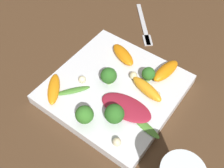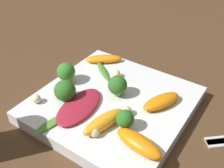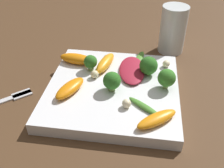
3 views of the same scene
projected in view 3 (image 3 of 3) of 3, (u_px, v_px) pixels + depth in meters
ground_plane at (113, 94)px, 0.53m from camera, size 2.40×2.40×0.00m
plate at (113, 90)px, 0.52m from camera, size 0.26×0.26×0.02m
drinking_glass at (173, 29)px, 0.64m from camera, size 0.06×0.06×0.12m
radicchio_leaf_0 at (132, 70)px, 0.55m from camera, size 0.11×0.06×0.01m
orange_segment_0 at (70, 88)px, 0.49m from camera, size 0.08×0.06×0.02m
orange_segment_1 at (77, 59)px, 0.58m from camera, size 0.04×0.08×0.02m
orange_segment_2 at (105, 63)px, 0.56m from camera, size 0.08×0.04×0.02m
orange_segment_3 at (157, 119)px, 0.43m from camera, size 0.07×0.08×0.02m
broccoli_floret_0 at (149, 66)px, 0.53m from camera, size 0.04×0.04×0.04m
broccoli_floret_1 at (114, 81)px, 0.49m from camera, size 0.03×0.03×0.04m
broccoli_floret_2 at (91, 62)px, 0.55m from camera, size 0.03×0.03×0.03m
broccoli_floret_3 at (167, 78)px, 0.50m from camera, size 0.03×0.03×0.04m
arugula_sprig_0 at (139, 59)px, 0.59m from camera, size 0.07×0.03×0.00m
arugula_sprig_1 at (144, 107)px, 0.46m from camera, size 0.05×0.06×0.01m
macadamia_nut_0 at (166, 64)px, 0.56m from camera, size 0.02×0.02×0.02m
macadamia_nut_1 at (95, 74)px, 0.53m from camera, size 0.02×0.02×0.02m
macadamia_nut_2 at (127, 103)px, 0.46m from camera, size 0.02×0.02×0.02m
macadamia_nut_3 at (107, 58)px, 0.58m from camera, size 0.02×0.02×0.02m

